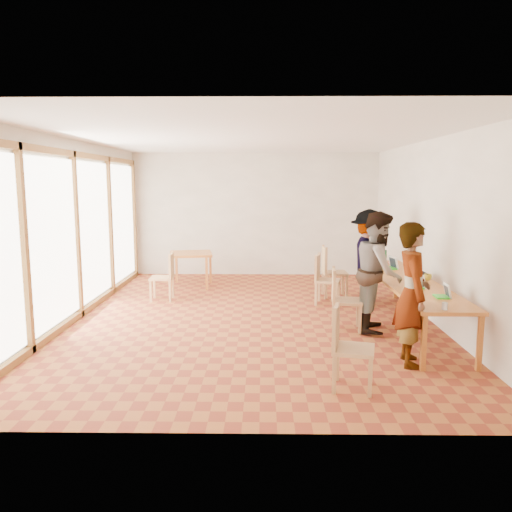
{
  "coord_description": "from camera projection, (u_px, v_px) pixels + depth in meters",
  "views": [
    {
      "loc": [
        0.2,
        -8.3,
        2.3
      ],
      "look_at": [
        0.08,
        -0.27,
        1.1
      ],
      "focal_mm": 35.0,
      "sensor_mm": 36.0,
      "label": 1
    }
  ],
  "objects": [
    {
      "name": "green_bottle",
      "position": [
        385.0,
        257.0,
        9.37
      ],
      "size": [
        0.07,
        0.07,
        0.28
      ],
      "primitive_type": "cylinder",
      "color": "#1E6E34",
      "rests_on": "communal_table"
    },
    {
      "name": "chair_far",
      "position": [
        322.0,
        274.0,
        9.41
      ],
      "size": [
        0.54,
        0.54,
        0.5
      ],
      "rotation": [
        0.0,
        0.0,
        -0.26
      ],
      "color": "tan",
      "rests_on": "ground"
    },
    {
      "name": "chair_spare",
      "position": [
        167.0,
        272.0,
        9.7
      ],
      "size": [
        0.44,
        0.44,
        0.49
      ],
      "rotation": [
        0.0,
        0.0,
        3.17
      ],
      "color": "tan",
      "rests_on": "ground"
    },
    {
      "name": "communal_table",
      "position": [
        407.0,
        283.0,
        7.94
      ],
      "size": [
        0.8,
        4.0,
        0.75
      ],
      "color": "#C5752B",
      "rests_on": "ground"
    },
    {
      "name": "window_wall",
      "position": [
        75.0,
        230.0,
        8.37
      ],
      "size": [
        0.1,
        8.0,
        3.0
      ],
      "primitive_type": "cube",
      "color": "white",
      "rests_on": "ground"
    },
    {
      "name": "condiment_cup",
      "position": [
        420.0,
        276.0,
        8.07
      ],
      "size": [
        0.08,
        0.08,
        0.06
      ],
      "primitive_type": "cylinder",
      "color": "white",
      "rests_on": "communal_table"
    },
    {
      "name": "black_pouch",
      "position": [
        421.0,
        275.0,
        8.09
      ],
      "size": [
        0.16,
        0.26,
        0.09
      ],
      "primitive_type": "cube",
      "color": "black",
      "rests_on": "communal_table"
    },
    {
      "name": "laptop_far",
      "position": [
        391.0,
        265.0,
        8.94
      ],
      "size": [
        0.3,
        0.32,
        0.23
      ],
      "rotation": [
        0.0,
        0.0,
        0.3
      ],
      "color": "green",
      "rests_on": "communal_table"
    },
    {
      "name": "clear_glass",
      "position": [
        445.0,
        306.0,
        6.08
      ],
      "size": [
        0.07,
        0.07,
        0.09
      ],
      "primitive_type": "cylinder",
      "color": "silver",
      "rests_on": "communal_table"
    },
    {
      "name": "side_table",
      "position": [
        191.0,
        256.0,
        10.98
      ],
      "size": [
        0.9,
        0.9,
        0.75
      ],
      "rotation": [
        0.0,
        0.0,
        0.17
      ],
      "color": "#C5752B",
      "rests_on": "ground"
    },
    {
      "name": "laptop_mid",
      "position": [
        417.0,
        284.0,
        7.33
      ],
      "size": [
        0.27,
        0.29,
        0.21
      ],
      "rotation": [
        0.0,
        0.0,
        0.25
      ],
      "color": "green",
      "rests_on": "communal_table"
    },
    {
      "name": "chair_mid",
      "position": [
        340.0,
        293.0,
        7.73
      ],
      "size": [
        0.49,
        0.49,
        0.52
      ],
      "rotation": [
        0.0,
        0.0,
        -0.1
      ],
      "color": "tan",
      "rests_on": "ground"
    },
    {
      "name": "person_mid",
      "position": [
        379.0,
        272.0,
        7.68
      ],
      "size": [
        0.9,
        1.04,
        1.85
      ],
      "primitive_type": "imported",
      "rotation": [
        0.0,
        0.0,
        1.33
      ],
      "color": "gray",
      "rests_on": "ground"
    },
    {
      "name": "chair_empty",
      "position": [
        330.0,
        266.0,
        9.97
      ],
      "size": [
        0.49,
        0.49,
        0.54
      ],
      "rotation": [
        0.0,
        0.0,
        0.03
      ],
      "color": "tan",
      "rests_on": "ground"
    },
    {
      "name": "wall_right",
      "position": [
        432.0,
        230.0,
        8.28
      ],
      "size": [
        0.1,
        8.0,
        3.0
      ],
      "primitive_type": "cube",
      "color": "silver",
      "rests_on": "ground"
    },
    {
      "name": "wall_front",
      "position": [
        240.0,
        274.0,
        4.37
      ],
      "size": [
        6.0,
        0.1,
        3.0
      ],
      "primitive_type": "cube",
      "color": "silver",
      "rests_on": "ground"
    },
    {
      "name": "ground",
      "position": [
        251.0,
        317.0,
        8.55
      ],
      "size": [
        8.0,
        8.0,
        0.0
      ],
      "primitive_type": "plane",
      "color": "#9D5226",
      "rests_on": "ground"
    },
    {
      "name": "pink_phone",
      "position": [
        390.0,
        263.0,
        9.55
      ],
      "size": [
        0.05,
        0.1,
        0.01
      ],
      "primitive_type": "cube",
      "color": "#F249A9",
      "rests_on": "communal_table"
    },
    {
      "name": "ceiling",
      "position": [
        251.0,
        137.0,
        8.1
      ],
      "size": [
        6.0,
        8.0,
        0.04
      ],
      "primitive_type": "cube",
      "color": "white",
      "rests_on": "wall_back"
    },
    {
      "name": "yellow_mug",
      "position": [
        428.0,
        277.0,
        7.91
      ],
      "size": [
        0.15,
        0.15,
        0.1
      ],
      "primitive_type": "imported",
      "rotation": [
        0.0,
        0.0,
        -0.25
      ],
      "color": "gold",
      "rests_on": "communal_table"
    },
    {
      "name": "person_far",
      "position": [
        368.0,
        258.0,
        9.21
      ],
      "size": [
        0.85,
        1.26,
        1.8
      ],
      "primitive_type": "imported",
      "rotation": [
        0.0,
        0.0,
        1.4
      ],
      "color": "gray",
      "rests_on": "ground"
    },
    {
      "name": "wall_back",
      "position": [
        255.0,
        214.0,
        12.28
      ],
      "size": [
        6.0,
        0.1,
        3.0
      ],
      "primitive_type": "cube",
      "color": "silver",
      "rests_on": "ground"
    },
    {
      "name": "chair_near",
      "position": [
        345.0,
        337.0,
        5.53
      ],
      "size": [
        0.54,
        0.54,
        0.51
      ],
      "rotation": [
        0.0,
        0.0,
        -0.23
      ],
      "color": "tan",
      "rests_on": "ground"
    },
    {
      "name": "person_near",
      "position": [
        412.0,
        294.0,
        6.23
      ],
      "size": [
        0.48,
        0.69,
        1.81
      ],
      "primitive_type": "imported",
      "rotation": [
        0.0,
        0.0,
        1.49
      ],
      "color": "gray",
      "rests_on": "ground"
    },
    {
      "name": "laptop_near",
      "position": [
        444.0,
        294.0,
        6.71
      ],
      "size": [
        0.2,
        0.23,
        0.19
      ],
      "rotation": [
        0.0,
        0.0,
        -0.03
      ],
      "color": "green",
      "rests_on": "communal_table"
    }
  ]
}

